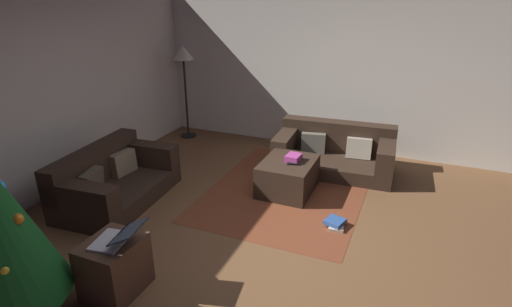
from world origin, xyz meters
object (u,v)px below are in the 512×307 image
object	(u,v)px
tv_remote	(293,164)
side_table	(115,266)
couch_right	(335,152)
corner_lamp	(183,60)
gift_box	(293,158)
ottoman	(288,176)
laptop	(117,237)
couch_left	(112,181)
book_stack	(336,223)

from	to	relation	value
tv_remote	side_table	bearing A→B (deg)	144.62
couch_right	corner_lamp	world-z (taller)	corner_lamp
couch_right	tv_remote	size ratio (longest dim) A/B	10.98
gift_box	tv_remote	distance (m)	0.13
couch_right	side_table	world-z (taller)	couch_right
ottoman	laptop	bearing A→B (deg)	163.30
side_table	corner_lamp	size ratio (longest dim) A/B	0.32
couch_right	side_table	distance (m)	3.64
ottoman	corner_lamp	world-z (taller)	corner_lamp
corner_lamp	gift_box	bearing A→B (deg)	-118.74
gift_box	laptop	xyz separation A→B (m)	(-2.47, 0.79, 0.10)
couch_left	couch_right	distance (m)	3.18
ottoman	corner_lamp	xyz separation A→B (m)	(1.38, 2.40, 1.18)
couch_left	couch_right	xyz separation A→B (m)	(2.08, -2.40, -0.01)
couch_right	corner_lamp	bearing A→B (deg)	-11.52
gift_box	corner_lamp	xyz separation A→B (m)	(1.35, 2.45, 0.92)
ottoman	couch_left	bearing A→B (deg)	118.99
couch_left	side_table	distance (m)	1.80
couch_right	book_stack	size ratio (longest dim) A/B	5.78
gift_box	corner_lamp	size ratio (longest dim) A/B	0.13
tv_remote	corner_lamp	world-z (taller)	corner_lamp
side_table	book_stack	distance (m)	2.42
corner_lamp	book_stack	bearing A→B (deg)	-122.33
couch_left	corner_lamp	xyz separation A→B (m)	(2.48, 0.41, 1.13)
ottoman	gift_box	world-z (taller)	gift_box
gift_box	laptop	world-z (taller)	laptop
couch_right	tv_remote	bearing A→B (deg)	69.78
book_stack	laptop	bearing A→B (deg)	139.71
laptop	book_stack	distance (m)	2.42
couch_right	laptop	world-z (taller)	laptop
book_stack	corner_lamp	size ratio (longest dim) A/B	0.18
side_table	book_stack	size ratio (longest dim) A/B	1.71
side_table	corner_lamp	xyz separation A→B (m)	(3.83, 1.60, 1.14)
gift_box	side_table	bearing A→B (deg)	160.99
ottoman	tv_remote	world-z (taller)	tv_remote
ottoman	tv_remote	size ratio (longest dim) A/B	5.09
couch_left	side_table	bearing A→B (deg)	36.94
laptop	corner_lamp	world-z (taller)	corner_lamp
couch_left	tv_remote	distance (m)	2.32
ottoman	corner_lamp	bearing A→B (deg)	60.03
couch_right	side_table	xyz separation A→B (m)	(-3.43, 1.21, -0.00)
gift_box	ottoman	bearing A→B (deg)	122.68
couch_right	book_stack	xyz separation A→B (m)	(-1.62, -0.38, -0.22)
couch_left	gift_box	distance (m)	2.35
gift_box	tv_remote	bearing A→B (deg)	-162.39
ottoman	laptop	world-z (taller)	laptop
couch_left	gift_box	world-z (taller)	couch_left
tv_remote	laptop	xyz separation A→B (m)	(-2.36, 0.82, 0.13)
couch_left	laptop	distance (m)	1.86
corner_lamp	tv_remote	bearing A→B (deg)	-120.40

